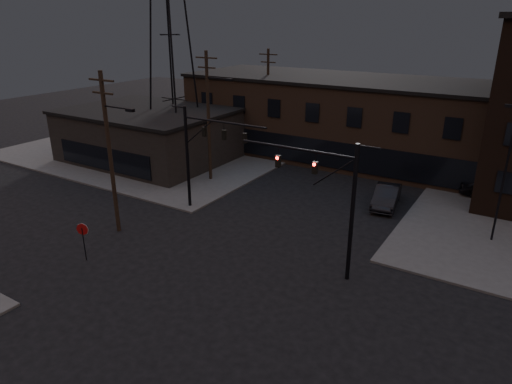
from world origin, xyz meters
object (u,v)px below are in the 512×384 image
Objects in this scene: parked_car_lot_a at (487,187)px; traffic_signal_far at (200,148)px; traffic_signal_near at (334,195)px; stop_sign at (83,233)px; car_crossing at (386,196)px.

traffic_signal_far is at bearing 110.68° from parked_car_lot_a.
traffic_signal_near is 3.23× the size of stop_sign.
car_crossing is (-0.26, 11.91, -4.11)m from traffic_signal_near.
parked_car_lot_a is at bearing 51.41° from stop_sign.
parked_car_lot_a is at bearing 38.56° from traffic_signal_far.
traffic_signal_far is at bearing 82.68° from stop_sign.
parked_car_lot_a is (19.65, 24.63, -0.95)m from stop_sign.
car_crossing is at bearing 91.23° from traffic_signal_near.
traffic_signal_far is (-12.07, 3.50, 0.08)m from traffic_signal_near.
traffic_signal_near is at bearing 25.90° from stop_sign.
stop_sign is (-1.28, -9.99, -3.17)m from traffic_signal_far.
parked_car_lot_a is (6.29, 18.14, -4.04)m from traffic_signal_near.
parked_car_lot_a is 9.04m from car_crossing.
traffic_signal_near is at bearing -16.17° from traffic_signal_far.
stop_sign is at bearing 123.53° from parked_car_lot_a.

